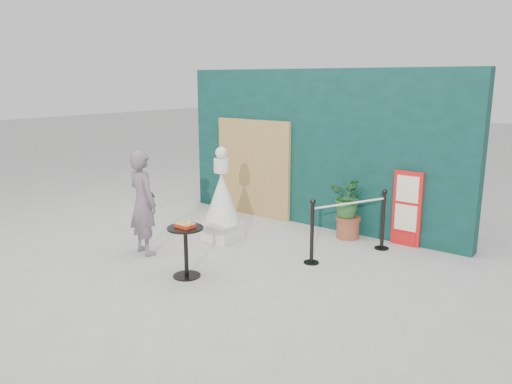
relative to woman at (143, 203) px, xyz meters
name	(u,v)px	position (x,y,z in m)	size (l,w,h in m)	color
ground	(208,271)	(1.36, 0.03, -0.86)	(60.00, 60.00, 0.00)	#ADAAA5
back_wall	(317,149)	(1.36, 3.18, 0.64)	(6.00, 0.30, 3.00)	#092C24
bamboo_fence	(253,168)	(-0.04, 2.97, 0.14)	(1.80, 0.08, 2.00)	tan
woman	(143,203)	(0.00, 0.00, 0.00)	(0.62, 0.41, 1.71)	slate
menu_board	(407,209)	(3.26, 2.99, -0.21)	(0.50, 0.07, 1.30)	red
statue	(222,203)	(0.55, 1.31, -0.17)	(0.65, 0.65, 1.67)	silver
cafe_table	(186,244)	(1.26, -0.30, -0.36)	(0.52, 0.52, 0.75)	black
food_basket	(185,225)	(1.26, -0.30, -0.07)	(0.26, 0.19, 0.11)	#B62F13
planter	(349,203)	(2.28, 2.76, -0.20)	(0.67, 0.58, 1.13)	brown
stanchion_barrier	(349,226)	(2.72, 1.92, -0.36)	(0.84, 1.54, 1.03)	black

